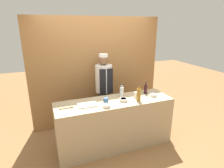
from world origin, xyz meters
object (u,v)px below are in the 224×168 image
object	(u,v)px
cutting_board	(88,105)
cup_cream	(136,95)
bottle_wine	(146,89)
wooden_spoon	(68,108)
sauce_bowl_purple	(123,100)
chef_center	(104,89)
bottle_vinegar	(139,94)
sauce_bowl_brown	(153,95)
bottle_clear	(122,91)
sauce_bowl_green	(106,106)
cup_blue	(106,101)

from	to	relation	value
cutting_board	cup_cream	world-z (taller)	cup_cream
bottle_wine	wooden_spoon	xyz separation A→B (m)	(-1.54, -0.14, -0.08)
sauce_bowl_purple	cutting_board	bearing A→B (deg)	175.57
sauce_bowl_purple	cup_cream	distance (m)	0.31
cup_cream	chef_center	world-z (taller)	chef_center
cutting_board	bottle_vinegar	distance (m)	0.92
cup_cream	wooden_spoon	xyz separation A→B (m)	(-1.28, -0.03, -0.04)
sauce_bowl_brown	sauce_bowl_purple	bearing A→B (deg)	-179.39
cutting_board	bottle_vinegar	bearing A→B (deg)	-8.40
sauce_bowl_brown	bottle_wine	bearing A→B (deg)	109.53
wooden_spoon	bottle_vinegar	bearing A→B (deg)	-6.14
sauce_bowl_brown	chef_center	bearing A→B (deg)	133.35
bottle_clear	bottle_wine	bearing A→B (deg)	-5.97
cutting_board	cup_cream	size ratio (longest dim) A/B	3.18
cutting_board	bottle_clear	xyz separation A→B (m)	(0.72, 0.19, 0.08)
sauce_bowl_green	wooden_spoon	size ratio (longest dim) A/B	0.55
bottle_vinegar	cup_cream	distance (m)	0.18
cutting_board	wooden_spoon	bearing A→B (deg)	-179.86
bottle_vinegar	chef_center	xyz separation A→B (m)	(-0.36, 0.87, -0.13)
cup_blue	bottle_vinegar	bearing A→B (deg)	-10.24
cutting_board	cup_cream	xyz separation A→B (m)	(0.94, 0.03, 0.04)
bottle_vinegar	wooden_spoon	size ratio (longest dim) A/B	1.37
bottle_vinegar	cup_cream	world-z (taller)	bottle_vinegar
sauce_bowl_purple	bottle_clear	xyz separation A→B (m)	(0.07, 0.24, 0.06)
sauce_bowl_brown	bottle_vinegar	size ratio (longest dim) A/B	0.37
cutting_board	wooden_spoon	world-z (taller)	wooden_spoon
bottle_clear	cup_blue	bearing A→B (deg)	-150.96
cup_cream	sauce_bowl_green	bearing A→B (deg)	-162.10
cup_blue	chef_center	distance (m)	0.80
bottle_vinegar	cup_blue	world-z (taller)	bottle_vinegar
bottle_wine	cup_cream	world-z (taller)	bottle_wine
cup_blue	sauce_bowl_brown	bearing A→B (deg)	-0.90
sauce_bowl_green	bottle_wine	xyz separation A→B (m)	(0.94, 0.33, 0.07)
sauce_bowl_purple	sauce_bowl_green	bearing A→B (deg)	-159.32
bottle_vinegar	wooden_spoon	world-z (taller)	bottle_vinegar
bottle_clear	sauce_bowl_green	bearing A→B (deg)	-139.24
sauce_bowl_brown	bottle_clear	bearing A→B (deg)	157.27
sauce_bowl_brown	wooden_spoon	world-z (taller)	sauce_bowl_brown
sauce_bowl_green	bottle_vinegar	world-z (taller)	bottle_vinegar
wooden_spoon	cup_blue	bearing A→B (deg)	-2.41
sauce_bowl_purple	cup_blue	xyz separation A→B (m)	(-0.33, 0.02, 0.02)
cutting_board	bottle_wine	xyz separation A→B (m)	(1.21, 0.14, 0.09)
sauce_bowl_brown	chef_center	world-z (taller)	chef_center
bottle_vinegar	chef_center	bearing A→B (deg)	112.69
sauce_bowl_brown	wooden_spoon	xyz separation A→B (m)	(-1.61, 0.04, -0.02)
cutting_board	cup_cream	distance (m)	0.95
bottle_wine	cup_cream	size ratio (longest dim) A/B	2.38
cutting_board	cup_cream	bearing A→B (deg)	1.53
bottle_vinegar	sauce_bowl_purple	bearing A→B (deg)	162.06
sauce_bowl_brown	cutting_board	world-z (taller)	sauce_bowl_brown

